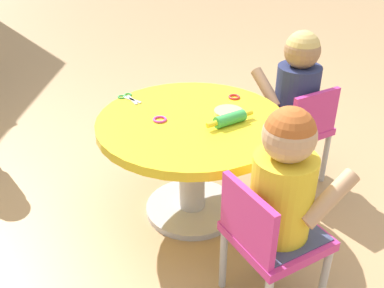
# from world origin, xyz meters

# --- Properties ---
(ground_plane) EXTENTS (10.00, 10.00, 0.00)m
(ground_plane) POSITION_xyz_m (0.00, 0.00, 0.00)
(ground_plane) COLOR tan
(craft_table) EXTENTS (0.82, 0.82, 0.49)m
(craft_table) POSITION_xyz_m (0.00, 0.00, 0.36)
(craft_table) COLOR silver
(craft_table) RESTS_ON ground
(child_chair_left) EXTENTS (0.41, 0.41, 0.54)m
(child_chair_left) POSITION_xyz_m (-0.52, -0.29, 0.31)
(child_chair_left) COLOR #B7B7BC
(child_chair_left) RESTS_ON ground
(seated_child_left) EXTENTS (0.41, 0.44, 0.51)m
(seated_child_left) POSITION_xyz_m (-0.50, -0.32, 0.53)
(seated_child_left) COLOR #3F4772
(seated_child_left) RESTS_ON ground
(child_chair_right) EXTENTS (0.41, 0.41, 0.54)m
(child_chair_right) POSITION_xyz_m (0.29, -0.52, 0.31)
(child_chair_right) COLOR #B7B7BC
(child_chair_right) RESTS_ON ground
(seated_child_right) EXTENTS (0.44, 0.41, 0.51)m
(seated_child_right) POSITION_xyz_m (0.33, -0.49, 0.53)
(seated_child_right) COLOR #3F4772
(seated_child_right) RESTS_ON ground
(rolling_pin) EXTENTS (0.15, 0.20, 0.05)m
(rolling_pin) POSITION_xyz_m (-0.04, -0.16, 0.52)
(rolling_pin) COLOR green
(rolling_pin) RESTS_ON craft_table
(craft_scissors) EXTENTS (0.13, 0.13, 0.01)m
(craft_scissors) POSITION_xyz_m (0.20, 0.31, 0.50)
(craft_scissors) COLOR silver
(craft_scissors) RESTS_ON craft_table
(playdough_blob_0) EXTENTS (0.13, 0.13, 0.02)m
(playdough_blob_0) POSITION_xyz_m (0.05, -0.16, 0.50)
(playdough_blob_0) COLOR #F2CC72
(playdough_blob_0) RESTS_ON craft_table
(cookie_cutter_0) EXTENTS (0.06, 0.06, 0.01)m
(cookie_cutter_0) POSITION_xyz_m (0.23, -0.19, 0.50)
(cookie_cutter_0) COLOR red
(cookie_cutter_0) RESTS_ON craft_table
(cookie_cutter_1) EXTENTS (0.06, 0.06, 0.01)m
(cookie_cutter_1) POSITION_xyz_m (-0.02, 0.14, 0.50)
(cookie_cutter_1) COLOR #D83FA5
(cookie_cutter_1) RESTS_ON craft_table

